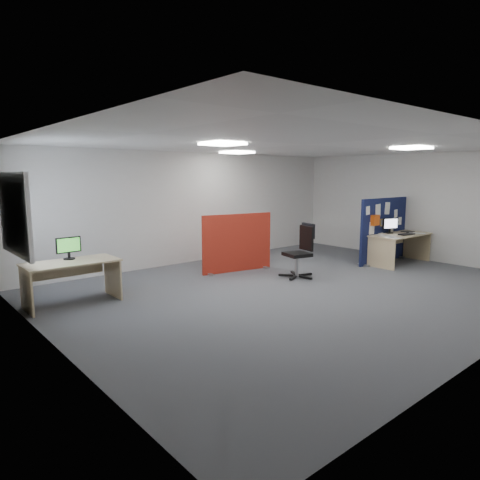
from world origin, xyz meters
TOP-DOWN VIEW (x-y plane):
  - floor at (0.00, 0.00)m, footprint 9.00×9.00m
  - ceiling at (0.00, 0.00)m, footprint 9.00×7.00m
  - wall_back at (0.00, 3.50)m, footprint 9.00×0.02m
  - wall_left at (-4.50, 0.00)m, footprint 0.02×7.00m
  - wall_right at (4.50, 0.00)m, footprint 0.02×7.00m
  - window at (-4.44, 2.00)m, footprint 0.06×1.70m
  - ceiling_lights at (0.33, 0.67)m, footprint 4.10×4.10m
  - navy_divider at (3.46, 0.39)m, footprint 1.93×0.30m
  - main_desk at (3.58, 0.03)m, footprint 1.73×0.77m
  - monitor_main at (3.51, 0.24)m, footprint 0.41×0.18m
  - keyboard at (3.59, -0.16)m, footprint 0.46×0.22m
  - mouse at (3.84, -0.13)m, footprint 0.11×0.09m
  - paper_tray at (4.10, 0.09)m, footprint 0.31×0.26m
  - red_divider at (0.03, 1.93)m, footprint 1.71×0.37m
  - second_desk at (-3.68, 1.86)m, footprint 1.49×0.74m
  - monitor_second at (-3.64, 2.03)m, footprint 0.42×0.19m
  - office_chair at (0.70, 0.62)m, footprint 0.74×0.73m
  - desk_papers at (3.24, -0.09)m, footprint 1.46×0.73m

SIDE VIEW (x-z plane):
  - floor at x=0.00m, z-range 0.00..0.00m
  - second_desk at x=-3.68m, z-range 0.18..0.91m
  - main_desk at x=3.58m, z-range 0.19..0.92m
  - red_divider at x=0.03m, z-range -0.01..1.29m
  - office_chair at x=0.70m, z-range 0.08..1.20m
  - desk_papers at x=3.24m, z-range 0.73..0.73m
  - paper_tray at x=4.10m, z-range 0.73..0.74m
  - keyboard at x=3.59m, z-range 0.73..0.75m
  - mouse at x=3.84m, z-range 0.73..0.76m
  - navy_divider at x=3.46m, z-range 0.01..1.60m
  - monitor_main at x=3.51m, z-range 0.75..1.13m
  - monitor_second at x=-3.64m, z-range 0.75..1.13m
  - wall_back at x=0.00m, z-range 0.00..2.70m
  - wall_left at x=-4.50m, z-range 0.00..2.70m
  - wall_right at x=4.50m, z-range 0.00..2.70m
  - window at x=-4.44m, z-range 0.90..2.20m
  - ceiling_lights at x=0.33m, z-range 2.65..2.69m
  - ceiling at x=0.00m, z-range 2.69..2.71m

